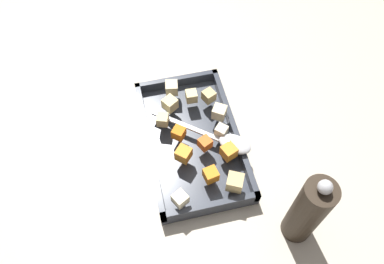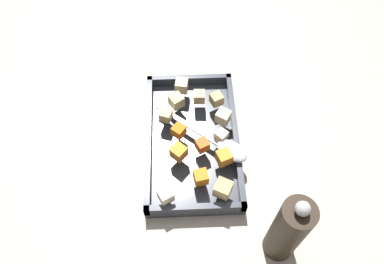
{
  "view_description": "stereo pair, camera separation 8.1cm",
  "coord_description": "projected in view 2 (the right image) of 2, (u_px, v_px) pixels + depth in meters",
  "views": [
    {
      "loc": [
        0.41,
        -0.11,
        0.73
      ],
      "look_at": [
        -0.01,
        -0.01,
        0.05
      ],
      "focal_mm": 35.22,
      "sensor_mm": 36.0,
      "label": 1
    },
    {
      "loc": [
        0.42,
        -0.03,
        0.73
      ],
      "look_at": [
        -0.01,
        -0.01,
        0.05
      ],
      "focal_mm": 35.22,
      "sensor_mm": 36.0,
      "label": 2
    }
  ],
  "objects": [
    {
      "name": "ground_plane",
      "position": [
        198.0,
        146.0,
        0.85
      ],
      "size": [
        4.0,
        4.0,
        0.0
      ],
      "primitive_type": "plane",
      "color": "#BCB29E"
    },
    {
      "name": "baking_dish",
      "position": [
        192.0,
        141.0,
        0.84
      ],
      "size": [
        0.34,
        0.2,
        0.04
      ],
      "color": "#333842",
      "rests_on": "ground_plane"
    },
    {
      "name": "carrot_chunk_heap_side",
      "position": [
        224.0,
        157.0,
        0.77
      ],
      "size": [
        0.04,
        0.04,
        0.03
      ],
      "primitive_type": "cube",
      "rotation": [
        0.0,
        0.0,
        3.53
      ],
      "color": "orange",
      "rests_on": "baking_dish"
    },
    {
      "name": "carrot_chunk_near_right",
      "position": [
        179.0,
        131.0,
        0.81
      ],
      "size": [
        0.03,
        0.03,
        0.02
      ],
      "primitive_type": "cube",
      "rotation": [
        0.0,
        0.0,
        0.88
      ],
      "color": "orange",
      "rests_on": "baking_dish"
    },
    {
      "name": "carrot_chunk_near_spoon",
      "position": [
        199.0,
        177.0,
        0.75
      ],
      "size": [
        0.03,
        0.03,
        0.03
      ],
      "primitive_type": "cube",
      "rotation": [
        0.0,
        0.0,
        3.33
      ],
      "color": "orange",
      "rests_on": "baking_dish"
    },
    {
      "name": "carrot_chunk_mid_right",
      "position": [
        202.0,
        145.0,
        0.79
      ],
      "size": [
        0.03,
        0.03,
        0.02
      ],
      "primitive_type": "cube",
      "rotation": [
        0.0,
        0.0,
        3.58
      ],
      "color": "orange",
      "rests_on": "baking_dish"
    },
    {
      "name": "carrot_chunk_far_right",
      "position": [
        179.0,
        152.0,
        0.78
      ],
      "size": [
        0.04,
        0.04,
        0.03
      ],
      "primitive_type": "cube",
      "rotation": [
        0.0,
        0.0,
        0.84
      ],
      "color": "orange",
      "rests_on": "baking_dish"
    },
    {
      "name": "potato_chunk_near_left",
      "position": [
        199.0,
        97.0,
        0.86
      ],
      "size": [
        0.03,
        0.03,
        0.02
      ],
      "primitive_type": "cube",
      "rotation": [
        0.0,
        0.0,
        3.11
      ],
      "color": "#E0CC89",
      "rests_on": "baking_dish"
    },
    {
      "name": "potato_chunk_corner_nw",
      "position": [
        223.0,
        117.0,
        0.83
      ],
      "size": [
        0.04,
        0.04,
        0.03
      ],
      "primitive_type": "cube",
      "rotation": [
        0.0,
        0.0,
        4.14
      ],
      "color": "beige",
      "rests_on": "baking_dish"
    },
    {
      "name": "potato_chunk_corner_se",
      "position": [
        176.0,
        101.0,
        0.85
      ],
      "size": [
        0.04,
        0.04,
        0.03
      ],
      "primitive_type": "cube",
      "rotation": [
        0.0,
        0.0,
        5.28
      ],
      "color": "#E0CC89",
      "rests_on": "baking_dish"
    },
    {
      "name": "potato_chunk_mid_left",
      "position": [
        166.0,
        195.0,
        0.73
      ],
      "size": [
        0.04,
        0.04,
        0.03
      ],
      "primitive_type": "cube",
      "rotation": [
        0.0,
        0.0,
        5.21
      ],
      "color": "beige",
      "rests_on": "baking_dish"
    },
    {
      "name": "potato_chunk_corner_ne",
      "position": [
        182.0,
        86.0,
        0.87
      ],
      "size": [
        0.03,
        0.03,
        0.03
      ],
      "primitive_type": "cube",
      "rotation": [
        0.0,
        0.0,
        2.97
      ],
      "color": "beige",
      "rests_on": "baking_dish"
    },
    {
      "name": "potato_chunk_rim_edge",
      "position": [
        216.0,
        99.0,
        0.85
      ],
      "size": [
        0.03,
        0.03,
        0.03
      ],
      "primitive_type": "cube",
      "rotation": [
        0.0,
        0.0,
        0.43
      ],
      "color": "tan",
      "rests_on": "baking_dish"
    },
    {
      "name": "potato_chunk_front_center",
      "position": [
        223.0,
        189.0,
        0.73
      ],
      "size": [
        0.04,
        0.04,
        0.03
      ],
      "primitive_type": "cube",
      "rotation": [
        0.0,
        0.0,
        1.1
      ],
      "color": "tan",
      "rests_on": "baking_dish"
    },
    {
      "name": "potato_chunk_corner_sw",
      "position": [
        221.0,
        135.0,
        0.8
      ],
      "size": [
        0.03,
        0.03,
        0.02
      ],
      "primitive_type": "cube",
      "rotation": [
        0.0,
        0.0,
        5.53
      ],
      "color": "beige",
      "rests_on": "baking_dish"
    },
    {
      "name": "potato_chunk_far_left",
      "position": [
        166.0,
        115.0,
        0.83
      ],
      "size": [
        0.03,
        0.03,
        0.02
      ],
      "primitive_type": "cube",
      "rotation": [
        0.0,
        0.0,
        2.8
      ],
      "color": "#E0CC89",
      "rests_on": "baking_dish"
    },
    {
      "name": "serving_spoon",
      "position": [
        226.0,
        148.0,
        0.79
      ],
      "size": [
        0.17,
        0.2,
        0.02
      ],
      "rotation": [
        0.0,
        0.0,
        4.03
      ],
      "color": "silver",
      "rests_on": "baking_dish"
    },
    {
      "name": "pepper_mill",
      "position": [
        288.0,
        231.0,
        0.65
      ],
      "size": [
        0.06,
        0.06,
        0.21
      ],
      "color": "#2D2319",
      "rests_on": "ground_plane"
    }
  ]
}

